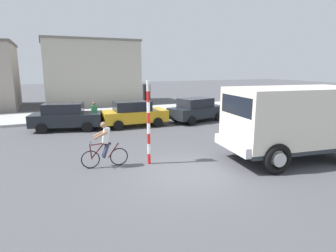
% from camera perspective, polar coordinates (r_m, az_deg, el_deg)
% --- Properties ---
extents(ground_plane, '(120.00, 120.00, 0.00)m').
position_cam_1_polar(ground_plane, '(10.05, 3.49, -9.63)').
color(ground_plane, '#4C4C51').
extents(sidewalk_far, '(80.00, 5.00, 0.16)m').
position_cam_1_polar(sidewalk_far, '(22.82, -12.50, 2.51)').
color(sidewalk_far, '#ADADA8').
rests_on(sidewalk_far, ground).
extents(truck_foreground, '(5.68, 3.31, 2.90)m').
position_cam_1_polar(truck_foreground, '(12.23, 23.91, 1.37)').
color(truck_foreground, silver).
rests_on(truck_foreground, ground).
extents(cyclist, '(1.73, 0.50, 1.72)m').
position_cam_1_polar(cyclist, '(10.72, -12.68, -3.67)').
color(cyclist, black).
rests_on(cyclist, ground).
extents(traffic_light_pole, '(0.24, 0.43, 3.20)m').
position_cam_1_polar(traffic_light_pole, '(10.63, -4.14, 3.11)').
color(traffic_light_pole, red).
rests_on(traffic_light_pole, ground).
extents(car_red_near, '(4.04, 1.95, 1.60)m').
position_cam_1_polar(car_red_near, '(17.85, -6.90, 2.55)').
color(car_red_near, gold).
rests_on(car_red_near, ground).
extents(car_white_mid, '(4.29, 2.62, 1.60)m').
position_cam_1_polar(car_white_mid, '(19.44, 5.79, 3.34)').
color(car_white_mid, '#1E2328').
rests_on(car_white_mid, ground).
extents(car_far_side, '(4.30, 2.63, 1.60)m').
position_cam_1_polar(car_far_side, '(17.71, -19.94, 1.85)').
color(car_far_side, '#1E2328').
rests_on(car_far_side, ground).
extents(pedestrian_near_kerb, '(0.34, 0.22, 1.62)m').
position_cam_1_polar(pedestrian_near_kerb, '(17.62, -14.65, 2.23)').
color(pedestrian_near_kerb, '#2D334C').
rests_on(pedestrian_near_kerb, ground).
extents(building_mid_block, '(8.87, 6.38, 6.23)m').
position_cam_1_polar(building_mid_block, '(29.71, -15.42, 10.37)').
color(building_mid_block, '#B2AD9E').
rests_on(building_mid_block, ground).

